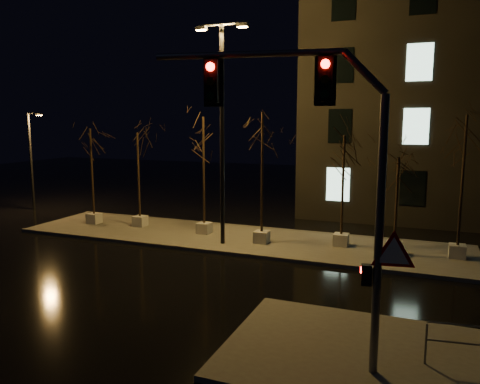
% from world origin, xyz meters
% --- Properties ---
extents(ground, '(90.00, 90.00, 0.00)m').
position_xyz_m(ground, '(0.00, 0.00, 0.00)').
color(ground, black).
rests_on(ground, ground).
extents(median, '(22.00, 5.00, 0.15)m').
position_xyz_m(median, '(0.00, 6.00, 0.07)').
color(median, '#4D4A45').
rests_on(median, ground).
extents(sidewalk_corner, '(7.00, 5.00, 0.15)m').
position_xyz_m(sidewalk_corner, '(7.50, -3.50, 0.07)').
color(sidewalk_corner, '#4D4A45').
rests_on(sidewalk_corner, ground).
extents(tree_0, '(1.80, 1.80, 5.37)m').
position_xyz_m(tree_0, '(-8.39, 6.02, 4.23)').
color(tree_0, '#A5A19A').
rests_on(tree_0, median).
extents(tree_1, '(1.80, 1.80, 5.17)m').
position_xyz_m(tree_1, '(-5.62, 6.35, 4.08)').
color(tree_1, '#A5A19A').
rests_on(tree_1, median).
extents(tree_2, '(1.80, 1.80, 6.00)m').
position_xyz_m(tree_2, '(-1.65, 6.15, 4.70)').
color(tree_2, '#A5A19A').
rests_on(tree_2, median).
extents(tree_3, '(1.80, 1.80, 6.19)m').
position_xyz_m(tree_3, '(1.64, 5.48, 4.85)').
color(tree_3, '#A5A19A').
rests_on(tree_3, median).
extents(tree_4, '(1.80, 1.80, 5.15)m').
position_xyz_m(tree_4, '(5.18, 6.33, 4.06)').
color(tree_4, '#A5A19A').
rests_on(tree_4, median).
extents(tree_5, '(1.80, 1.80, 4.25)m').
position_xyz_m(tree_5, '(7.52, 5.73, 3.38)').
color(tree_5, '#A5A19A').
rests_on(tree_5, median).
extents(tree_6, '(1.80, 1.80, 6.04)m').
position_xyz_m(tree_6, '(10.00, 6.20, 4.73)').
color(tree_6, '#A5A19A').
rests_on(tree_6, median).
extents(traffic_signal_mast, '(5.79, 1.02, 7.15)m').
position_xyz_m(traffic_signal_mast, '(6.56, -4.55, 4.84)').
color(traffic_signal_mast, '#5A5C61').
rests_on(traffic_signal_mast, sidewalk_corner).
extents(streetlight_main, '(2.45, 0.29, 9.84)m').
position_xyz_m(streetlight_main, '(-0.01, 4.72, 5.83)').
color(streetlight_main, black).
rests_on(streetlight_main, median).
extents(streetlight_far, '(1.24, 0.22, 6.31)m').
position_xyz_m(streetlight_far, '(-15.26, 8.58, 3.47)').
color(streetlight_far, black).
rests_on(streetlight_far, ground).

